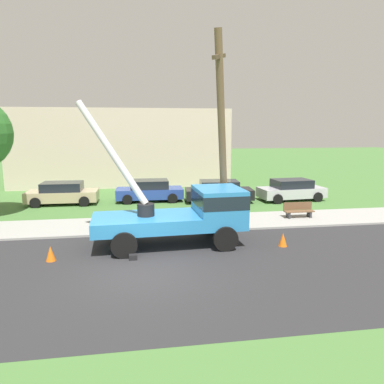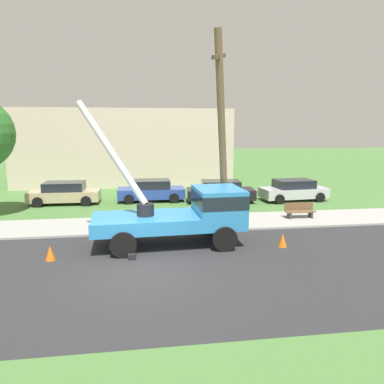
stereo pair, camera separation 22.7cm
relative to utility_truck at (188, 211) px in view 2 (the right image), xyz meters
The scene contains 14 objects.
ground_plane 9.45m from the utility_truck, 102.32° to the left, with size 120.00×120.00×0.00m, color #477538.
road_asphalt 3.76m from the utility_truck, 124.83° to the right, with size 80.00×8.82×0.01m, color #2B2B2D.
sidewalk_strip 3.96m from the utility_truck, 122.43° to the left, with size 80.00×3.19×0.10m, color #9E9E99.
utility_truck is the anchor object (origin of this frame).
leaning_utility_pole 3.75m from the utility_truck, 35.38° to the left, with size 1.45×2.60×8.85m.
traffic_cone_ahead 4.09m from the utility_truck, 14.46° to the right, with size 0.36×0.36×0.56m, color orange.
traffic_cone_behind 5.59m from the utility_truck, 166.63° to the right, with size 0.36×0.36×0.56m, color orange.
traffic_cone_curbside 2.27m from the utility_truck, 41.70° to the left, with size 0.36×0.36×0.56m, color orange.
parked_sedan_tan 11.46m from the utility_truck, 126.80° to the left, with size 4.42×2.05×1.42m.
parked_sedan_blue 9.45m from the utility_truck, 97.91° to the left, with size 4.41×2.04×1.42m.
parked_sedan_black 8.99m from the utility_truck, 68.80° to the left, with size 4.54×2.26×1.42m.
parked_sedan_silver 11.59m from the utility_truck, 44.81° to the left, with size 4.54×2.26×1.42m.
park_bench 7.24m from the utility_truck, 26.52° to the left, with size 1.60×0.45×0.90m.
lowrise_building_backdrop 18.19m from the utility_truck, 100.40° to the left, with size 18.00×6.00×6.40m, color beige.
Camera 2 is at (0.11, -11.78, 4.85)m, focal length 33.81 mm.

